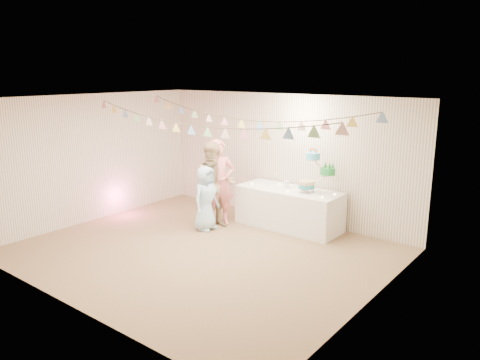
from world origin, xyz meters
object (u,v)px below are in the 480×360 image
Objects in this scene: cake_stand at (316,174)px; person_child at (206,198)px; person_adult_b at (214,185)px; table at (289,208)px; person_adult_a at (219,183)px.

cake_stand reaches higher than person_child.
person_adult_b is 0.33m from person_child.
person_child is at bearing -133.28° from person_adult_b.
table is at bearing -49.77° from person_child.
person_adult_b is (-1.74, -0.93, -0.30)m from cake_stand.
table is 1.64× the size of person_child.
cake_stand is at bearing -29.79° from person_adult_a.
person_adult_b is at bearing -5.97° from person_child.
cake_stand is at bearing -11.99° from person_adult_b.
person_adult_a is at bearing -156.53° from cake_stand.
person_child is (-1.20, -1.12, 0.24)m from table.
person_adult_b reaches higher than table.
person_adult_a reaches higher than table.
table is 1.55m from person_adult_b.
table is at bearing -22.71° from person_adult_a.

